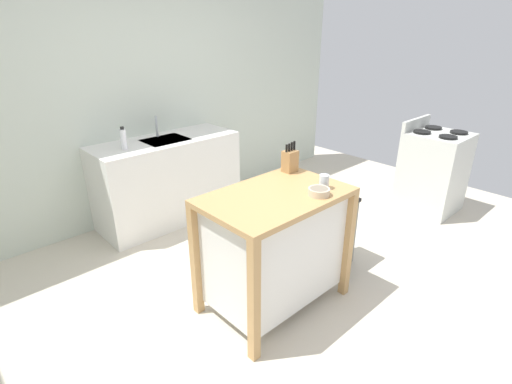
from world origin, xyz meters
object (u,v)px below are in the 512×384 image
(kitchen_island, at_px, (275,244))
(bottle_dish_soap, at_px, (123,139))
(knife_block, at_px, (290,161))
(bowl_ceramic_small, at_px, (319,192))
(stove, at_px, (433,171))
(drinking_cup, at_px, (324,182))
(trash_bin, at_px, (333,232))
(sink_faucet, at_px, (156,126))

(kitchen_island, relative_size, bottle_dish_soap, 4.77)
(knife_block, bearing_deg, bottle_dish_soap, 113.98)
(bowl_ceramic_small, bearing_deg, stove, 4.14)
(bowl_ceramic_small, xyz_separation_m, bottle_dish_soap, (-0.47, 1.95, 0.06))
(drinking_cup, xyz_separation_m, trash_bin, (0.44, 0.19, -0.65))
(kitchen_island, distance_m, bottle_dish_soap, 1.83)
(kitchen_island, xyz_separation_m, bottle_dish_soap, (-0.27, 1.74, 0.49))
(kitchen_island, bearing_deg, trash_bin, 1.96)
(knife_block, height_order, drinking_cup, knife_block)
(trash_bin, height_order, sink_faucet, sink_faucet)
(knife_block, xyz_separation_m, stove, (2.12, -0.28, -0.55))
(bottle_dish_soap, bearing_deg, knife_block, -66.02)
(sink_faucet, bearing_deg, kitchen_island, -95.54)
(bowl_ceramic_small, relative_size, drinking_cup, 1.48)
(knife_block, bearing_deg, kitchen_island, -149.36)
(kitchen_island, distance_m, sink_faucet, 2.00)
(drinking_cup, bearing_deg, kitchen_island, 153.00)
(bottle_dish_soap, bearing_deg, sink_faucet, 22.72)
(trash_bin, bearing_deg, stove, -2.41)
(bowl_ceramic_small, height_order, drinking_cup, drinking_cup)
(drinking_cup, distance_m, stove, 2.26)
(sink_faucet, bearing_deg, knife_block, -82.89)
(knife_block, relative_size, trash_bin, 0.38)
(bowl_ceramic_small, relative_size, sink_faucet, 0.68)
(sink_faucet, bearing_deg, bowl_ceramic_small, -89.70)
(knife_block, distance_m, trash_bin, 0.81)
(stove, bearing_deg, drinking_cup, -177.00)
(kitchen_island, relative_size, sink_faucet, 4.72)
(drinking_cup, height_order, sink_faucet, sink_faucet)
(kitchen_island, xyz_separation_m, knife_block, (0.40, 0.24, 0.50))
(kitchen_island, height_order, drinking_cup, drinking_cup)
(bowl_ceramic_small, distance_m, trash_bin, 0.87)
(knife_block, distance_m, drinking_cup, 0.41)
(stove, bearing_deg, bottle_dish_soap, 147.32)
(trash_bin, distance_m, sink_faucet, 2.11)
(sink_faucet, bearing_deg, drinking_cup, -86.37)
(kitchen_island, relative_size, knife_block, 4.33)
(kitchen_island, height_order, sink_faucet, sink_faucet)
(knife_block, height_order, stove, knife_block)
(bowl_ceramic_small, distance_m, sink_faucet, 2.15)
(drinking_cup, height_order, trash_bin, drinking_cup)
(kitchen_island, distance_m, drinking_cup, 0.58)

